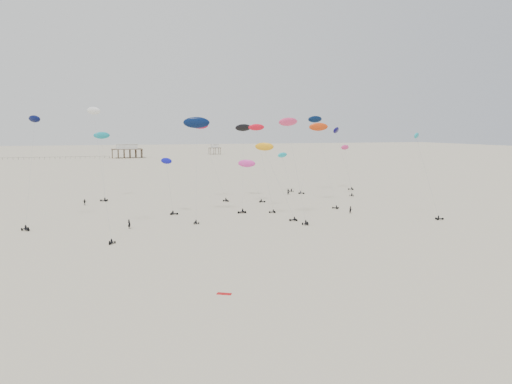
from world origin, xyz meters
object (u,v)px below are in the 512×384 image
object	(u,v)px
rig_0	(31,162)
spectator_0	(129,229)
pavilion_small	(215,150)
pavilion_main	(127,152)
rig_4	(205,140)

from	to	relation	value
rig_0	spectator_0	size ratio (longest dim) A/B	10.34
pavilion_small	rig_0	size ratio (longest dim) A/B	0.38
pavilion_small	pavilion_main	bearing A→B (deg)	-156.80
rig_0	spectator_0	xyz separation A→B (m)	(18.73, -10.02, -13.24)
rig_0	rig_4	world-z (taller)	rig_0
rig_4	spectator_0	bearing A→B (deg)	36.34
rig_0	rig_4	size ratio (longest dim) A/B	1.05
pavilion_small	rig_0	bearing A→B (deg)	-110.61
spectator_0	rig_4	bearing A→B (deg)	-73.51
pavilion_main	rig_4	bearing A→B (deg)	-87.98
rig_4	spectator_0	world-z (taller)	rig_4
pavilion_main	rig_4	world-z (taller)	rig_4
rig_4	pavilion_main	bearing A→B (deg)	-108.07
pavilion_small	spectator_0	world-z (taller)	pavilion_small
pavilion_main	rig_4	size ratio (longest dim) A/B	0.94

